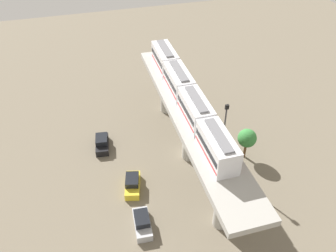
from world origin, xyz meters
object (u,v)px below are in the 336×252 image
(train, at_px, (187,95))
(parked_car_silver, at_px, (142,223))
(tree_near_viaduct, at_px, (247,138))
(parked_car_yellow, at_px, (133,184))
(signal_post, at_px, (223,135))
(parked_car_black, at_px, (102,143))

(train, height_order, parked_car_silver, train)
(train, xyz_separation_m, tree_near_viaduct, (7.56, -3.95, -5.96))
(train, relative_size, parked_car_silver, 6.36)
(parked_car_silver, height_order, parked_car_yellow, same)
(parked_car_yellow, distance_m, tree_near_viaduct, 16.56)
(tree_near_viaduct, height_order, signal_post, signal_post)
(parked_car_black, distance_m, signal_post, 17.81)
(train, height_order, parked_car_yellow, train)
(tree_near_viaduct, relative_size, signal_post, 0.45)
(train, relative_size, signal_post, 2.64)
(parked_car_silver, xyz_separation_m, parked_car_black, (-2.62, 15.00, 0.00))
(parked_car_black, height_order, signal_post, signal_post)
(parked_car_silver, distance_m, tree_near_viaduct, 18.21)
(parked_car_yellow, bearing_deg, parked_car_black, 121.08)
(parked_car_yellow, bearing_deg, tree_near_viaduct, 19.22)
(signal_post, bearing_deg, tree_near_viaduct, 13.57)
(parked_car_silver, height_order, parked_car_black, same)
(train, bearing_deg, signal_post, -55.52)
(parked_car_yellow, distance_m, signal_post, 13.12)
(parked_car_yellow, height_order, signal_post, signal_post)
(parked_car_black, bearing_deg, parked_car_silver, -72.53)
(train, bearing_deg, parked_car_silver, -127.59)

